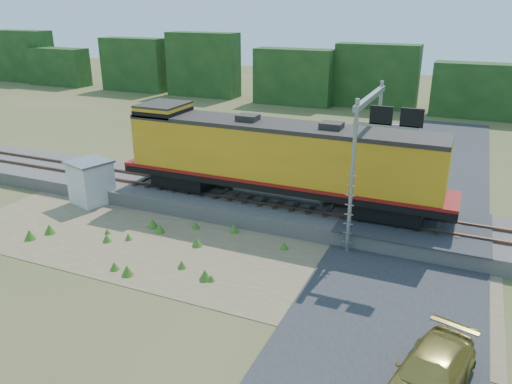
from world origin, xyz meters
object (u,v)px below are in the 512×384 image
at_px(shed, 91,182).
at_px(car, 430,374).
at_px(signal_gantry, 373,131).
at_px(locomotive, 275,158).

height_order(shed, car, shed).
height_order(signal_gantry, car, signal_gantry).
bearing_deg(locomotive, shed, -166.08).
distance_m(signal_gantry, car, 11.80).
bearing_deg(car, locomotive, 145.22).
distance_m(locomotive, shed, 10.87).
xyz_separation_m(shed, signal_gantry, (15.54, 1.90, 4.11)).
xyz_separation_m(locomotive, signal_gantry, (5.17, -0.67, 2.12)).
bearing_deg(signal_gantry, locomotive, 172.61).
xyz_separation_m(signal_gantry, car, (4.05, -10.01, -4.75)).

